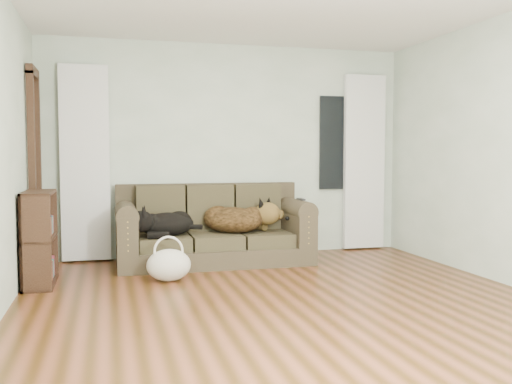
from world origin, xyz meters
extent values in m
plane|color=#3D240B|center=(0.00, 0.00, 0.00)|extent=(5.00, 5.00, 0.00)
cube|color=silver|center=(0.00, 2.50, 1.30)|extent=(4.50, 0.04, 2.60)
cube|color=white|center=(-1.70, 2.42, 1.15)|extent=(0.55, 0.08, 2.25)
cube|color=white|center=(1.80, 2.42, 1.15)|extent=(0.55, 0.08, 2.25)
cube|color=black|center=(1.45, 2.47, 1.40)|extent=(0.50, 0.03, 1.20)
cube|color=black|center=(-2.20, 2.05, 1.05)|extent=(0.07, 0.60, 2.10)
cube|color=#2E2718|center=(-0.28, 1.97, 0.45)|extent=(2.19, 0.94, 0.89)
ellipsoid|color=black|center=(-0.86, 1.88, 0.48)|extent=(0.71, 0.56, 0.27)
ellipsoid|color=black|center=(-0.01, 1.96, 0.49)|extent=(0.91, 0.86, 0.33)
cube|color=black|center=(0.72, 1.81, 0.73)|extent=(0.05, 0.17, 0.02)
ellipsoid|color=beige|center=(-0.88, 1.16, 0.16)|extent=(0.50, 0.43, 0.32)
cube|color=black|center=(-2.09, 1.32, 0.50)|extent=(0.35, 0.75, 0.90)
camera|label=1|loc=(-1.45, -4.44, 1.26)|focal=40.00mm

